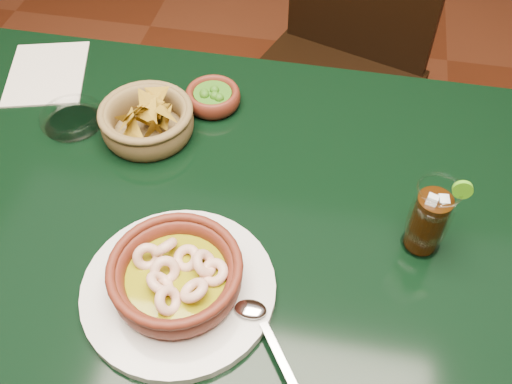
% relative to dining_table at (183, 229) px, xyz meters
% --- Properties ---
extents(ground, '(7.00, 7.00, 0.00)m').
position_rel_dining_table_xyz_m(ground, '(0.00, 0.00, -0.65)').
color(ground, '#471C0C').
rests_on(ground, ground).
extents(dining_table, '(1.20, 0.80, 0.75)m').
position_rel_dining_table_xyz_m(dining_table, '(0.00, 0.00, 0.00)').
color(dining_table, black).
rests_on(dining_table, ground).
extents(dining_chair, '(0.56, 0.56, 0.96)m').
position_rel_dining_table_xyz_m(dining_chair, '(0.22, 0.71, -0.12)').
color(dining_chair, black).
rests_on(dining_chair, ground).
extents(shrimp_plate, '(0.35, 0.29, 0.08)m').
position_rel_dining_table_xyz_m(shrimp_plate, '(0.06, -0.18, 0.13)').
color(shrimp_plate, silver).
rests_on(shrimp_plate, dining_table).
extents(chip_basket, '(0.20, 0.20, 0.11)m').
position_rel_dining_table_xyz_m(chip_basket, '(-0.09, 0.13, 0.13)').
color(chip_basket, brown).
rests_on(chip_basket, dining_table).
extents(guacamole_ramekin, '(0.13, 0.13, 0.04)m').
position_rel_dining_table_xyz_m(guacamole_ramekin, '(0.00, 0.24, 0.12)').
color(guacamole_ramekin, '#521C11').
rests_on(guacamole_ramekin, dining_table).
extents(cola_drink, '(0.13, 0.13, 0.15)m').
position_rel_dining_table_xyz_m(cola_drink, '(0.40, -0.03, 0.16)').
color(cola_drink, white).
rests_on(cola_drink, dining_table).
extents(glass_ashtray, '(0.13, 0.13, 0.03)m').
position_rel_dining_table_xyz_m(glass_ashtray, '(-0.24, 0.13, 0.11)').
color(glass_ashtray, white).
rests_on(glass_ashtray, dining_table).
extents(paper_menu, '(0.20, 0.24, 0.00)m').
position_rel_dining_table_xyz_m(paper_menu, '(-0.36, 0.26, 0.10)').
color(paper_menu, beige).
rests_on(paper_menu, dining_table).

